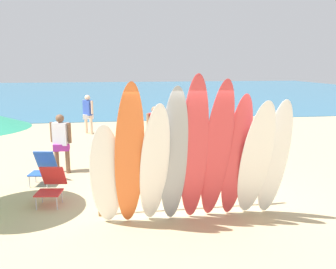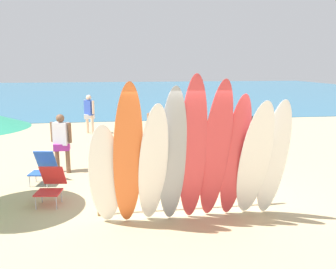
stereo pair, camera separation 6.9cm
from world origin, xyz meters
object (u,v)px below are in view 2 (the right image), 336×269
(surfboard_rack, at_px, (185,182))
(surfboard_red_5, at_px, (216,154))
(beachgoer_by_water, at_px, (89,111))
(beachgoer_strolling, at_px, (155,126))
(surfboard_white_2, at_px, (153,166))
(surfboard_white_8, at_px, (273,160))
(beach_chair_blue, at_px, (43,166))
(beach_chair_red, at_px, (51,184))
(surfboard_white_0, at_px, (105,176))
(surfboard_red_4, at_px, (193,152))
(surfboard_red_6, at_px, (235,158))
(surfboard_orange_1, at_px, (128,159))
(surfboard_white_7, at_px, (254,162))
(beachgoer_photographing, at_px, (246,130))
(beachgoer_near_rack, at_px, (61,139))
(surfboard_grey_3, at_px, (172,158))

(surfboard_rack, relative_size, surfboard_red_5, 1.24)
(beachgoer_by_water, bearing_deg, beachgoer_strolling, -9.93)
(beachgoer_strolling, bearing_deg, surfboard_white_2, -117.60)
(surfboard_white_8, xyz_separation_m, beachgoer_by_water, (-3.96, 9.13, -0.22))
(surfboard_red_5, bearing_deg, beach_chair_blue, 139.74)
(beachgoer_strolling, xyz_separation_m, beach_chair_red, (-2.69, -3.94, -0.48))
(surfboard_white_0, height_order, surfboard_red_4, surfboard_red_4)
(surfboard_red_6, bearing_deg, beachgoer_by_water, 108.44)
(surfboard_orange_1, distance_m, beachgoer_strolling, 5.68)
(surfboard_white_2, relative_size, beach_chair_red, 3.06)
(surfboard_orange_1, distance_m, surfboard_white_8, 2.68)
(surfboard_red_6, bearing_deg, surfboard_white_0, 177.90)
(surfboard_white_8, bearing_deg, beach_chair_blue, 151.09)
(surfboard_red_4, bearing_deg, surfboard_red_6, 11.95)
(beach_chair_blue, bearing_deg, surfboard_red_5, -29.31)
(beachgoer_by_water, bearing_deg, surfboard_red_6, -23.18)
(surfboard_white_7, distance_m, surfboard_white_8, 0.39)
(surfboard_white_7, bearing_deg, beach_chair_blue, 148.87)
(surfboard_red_5, bearing_deg, surfboard_rack, 119.54)
(beachgoer_photographing, relative_size, beachgoer_near_rack, 0.95)
(beachgoer_photographing, height_order, beach_chair_blue, beachgoer_photographing)
(surfboard_rack, bearing_deg, beachgoer_photographing, 54.57)
(beach_chair_red, distance_m, beach_chair_blue, 1.45)
(surfboard_white_2, xyz_separation_m, beach_chair_blue, (-2.44, 2.96, -0.75))
(beach_chair_red, bearing_deg, surfboard_white_8, -11.70)
(surfboard_red_4, relative_size, beach_chair_red, 3.56)
(surfboard_grey_3, distance_m, beach_chair_red, 2.96)
(surfboard_red_5, relative_size, surfboard_white_8, 1.17)
(beachgoer_photographing, xyz_separation_m, beach_chair_red, (-5.45, -2.96, -0.46))
(surfboard_white_0, bearing_deg, beachgoer_photographing, 47.31)
(surfboard_white_0, height_order, surfboard_white_2, surfboard_white_2)
(surfboard_rack, bearing_deg, surfboard_red_4, -91.22)
(surfboard_white_2, relative_size, surfboard_white_7, 0.99)
(surfboard_orange_1, bearing_deg, surfboard_red_4, -1.01)
(surfboard_white_8, bearing_deg, beach_chair_red, 163.42)
(beachgoer_photographing, bearing_deg, beach_chair_blue, -123.87)
(surfboard_white_7, bearing_deg, surfboard_white_2, -176.33)
(beachgoer_by_water, relative_size, beachgoer_photographing, 1.07)
(surfboard_orange_1, xyz_separation_m, beach_chair_red, (-1.59, 1.62, -0.92))
(surfboard_grey_3, bearing_deg, beachgoer_by_water, 103.82)
(surfboard_grey_3, xyz_separation_m, surfboard_red_4, (0.36, -0.02, 0.10))
(beach_chair_red, height_order, beach_chair_blue, beach_chair_blue)
(surfboard_white_0, distance_m, beachgoer_near_rack, 3.80)
(beachgoer_near_rack, xyz_separation_m, beach_chair_blue, (-0.36, -0.77, -0.50))
(surfboard_white_2, bearing_deg, beachgoer_near_rack, 114.01)
(surfboard_white_7, relative_size, beach_chair_red, 3.09)
(surfboard_white_8, height_order, beachgoer_strolling, surfboard_white_8)
(surfboard_white_2, bearing_deg, surfboard_red_6, -1.56)
(surfboard_white_0, bearing_deg, beachgoer_near_rack, 110.67)
(beachgoer_photographing, distance_m, beachgoer_strolling, 2.94)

